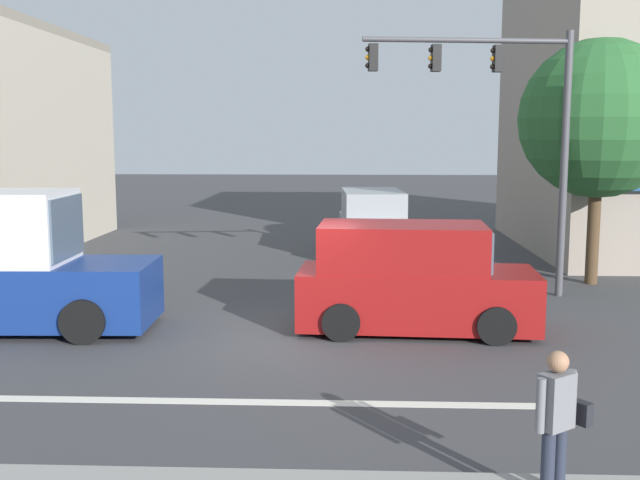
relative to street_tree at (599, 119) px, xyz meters
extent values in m
plane|color=#3D3D3F|center=(-7.38, -5.56, -4.22)|extent=(120.00, 120.00, 0.00)
cube|color=silver|center=(-7.38, -9.06, -4.22)|extent=(9.00, 0.24, 0.01)
cylinder|color=#4C3823|center=(0.00, 0.00, -2.86)|extent=(0.32, 0.32, 2.73)
sphere|color=#28602D|center=(0.00, 0.00, 0.01)|extent=(4.01, 4.01, 4.01)
cylinder|color=#47474C|center=(-1.25, -1.54, -1.12)|extent=(0.18, 0.18, 6.20)
cylinder|color=#47474C|center=(-3.63, -1.86, 1.73)|extent=(4.77, 0.76, 0.12)
cube|color=black|center=(-2.91, -1.77, 1.33)|extent=(0.23, 0.26, 0.60)
sphere|color=black|center=(-3.03, -1.78, 1.51)|extent=(0.12, 0.12, 0.12)
sphere|color=orange|center=(-3.03, -1.78, 1.33)|extent=(0.12, 0.12, 0.12)
sphere|color=black|center=(-3.03, -1.78, 1.15)|extent=(0.12, 0.12, 0.12)
cube|color=black|center=(-4.34, -1.96, 1.33)|extent=(0.23, 0.26, 0.60)
sphere|color=black|center=(-4.46, -1.97, 1.51)|extent=(0.12, 0.12, 0.12)
sphere|color=orange|center=(-4.46, -1.97, 1.33)|extent=(0.12, 0.12, 0.12)
sphere|color=black|center=(-4.46, -1.97, 1.15)|extent=(0.12, 0.12, 0.12)
cube|color=black|center=(-5.77, -2.15, 1.33)|extent=(0.23, 0.26, 0.60)
sphere|color=black|center=(-5.89, -2.17, 1.51)|extent=(0.12, 0.12, 0.12)
sphere|color=orange|center=(-5.89, -2.17, 1.33)|extent=(0.12, 0.12, 0.12)
sphere|color=black|center=(-5.89, -2.17, 1.15)|extent=(0.12, 0.12, 0.12)
cube|color=maroon|center=(-4.95, -4.92, -3.56)|extent=(4.69, 2.08, 1.10)
cube|color=maroon|center=(-5.25, -4.90, -2.56)|extent=(3.29, 1.96, 0.90)
cube|color=#475666|center=(-3.63, -4.99, -2.56)|extent=(0.15, 1.66, 0.76)
cylinder|color=black|center=(-3.47, -4.08, -3.86)|extent=(0.73, 0.24, 0.72)
cylinder|color=black|center=(-3.57, -5.91, -3.86)|extent=(0.73, 0.24, 0.72)
cylinder|color=black|center=(-6.32, -3.93, -3.86)|extent=(0.73, 0.24, 0.72)
cylinder|color=black|center=(-6.42, -5.76, -3.86)|extent=(0.73, 0.24, 0.72)
cube|color=#999EA3|center=(-5.58, 4.34, -3.56)|extent=(2.11, 4.70, 1.10)
cube|color=#999EA3|center=(-5.57, 4.04, -2.56)|extent=(1.99, 3.30, 0.90)
cube|color=#475666|center=(-5.66, 5.66, -2.56)|extent=(1.66, 0.16, 0.76)
cylinder|color=black|center=(-6.59, 5.71, -3.86)|extent=(0.24, 0.73, 0.72)
cylinder|color=black|center=(-4.75, 5.82, -3.86)|extent=(0.24, 0.73, 0.72)
cylinder|color=black|center=(-6.42, 2.86, -3.86)|extent=(0.24, 0.73, 0.72)
cylinder|color=black|center=(-4.58, 2.97, -3.86)|extent=(0.24, 0.73, 0.72)
cube|color=navy|center=(-12.93, -5.20, -3.47)|extent=(5.66, 2.18, 1.20)
cube|color=#475666|center=(-11.76, -5.16, -2.17)|extent=(0.12, 1.75, 1.19)
cylinder|color=black|center=(-11.23, -4.14, -3.80)|extent=(0.85, 0.27, 0.84)
cylinder|color=black|center=(-11.16, -6.14, -3.80)|extent=(0.85, 0.27, 0.84)
cylinder|color=#232838|center=(-4.23, -12.06, -3.79)|extent=(0.14, 0.14, 0.86)
cylinder|color=#232838|center=(-4.09, -11.95, -3.79)|extent=(0.14, 0.14, 0.86)
cube|color=slate|center=(-4.16, -12.00, -3.07)|extent=(0.42, 0.39, 0.58)
sphere|color=#9E7051|center=(-4.16, -12.00, -2.66)|extent=(0.22, 0.22, 0.22)
cylinder|color=slate|center=(-4.35, -12.15, -3.07)|extent=(0.09, 0.09, 0.56)
cylinder|color=slate|center=(-3.97, -11.86, -3.07)|extent=(0.09, 0.09, 0.56)
cube|color=black|center=(-3.88, -11.84, -3.25)|extent=(0.26, 0.30, 0.24)
camera|label=1|loc=(-6.25, -19.36, -0.41)|focal=42.00mm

